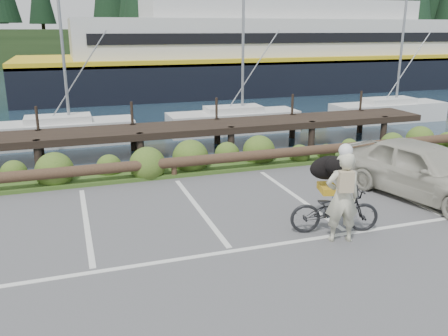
{
  "coord_description": "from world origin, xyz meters",
  "views": [
    {
      "loc": [
        -2.8,
        -8.25,
        4.15
      ],
      "look_at": [
        0.49,
        1.53,
        1.1
      ],
      "focal_mm": 38.0,
      "sensor_mm": 36.0,
      "label": 1
    }
  ],
  "objects": [
    {
      "name": "cyclist",
      "position": [
        2.24,
        -0.62,
        0.93
      ],
      "size": [
        0.78,
        0.61,
        1.87
      ],
      "primitive_type": "imported",
      "rotation": [
        0.0,
        0.0,
        2.88
      ],
      "color": "beige",
      "rests_on": "ground"
    },
    {
      "name": "dog",
      "position": [
        2.51,
        0.37,
        1.24
      ],
      "size": [
        0.67,
        0.99,
        0.52
      ],
      "primitive_type": "ellipsoid",
      "rotation": [
        0.0,
        0.0,
        1.3
      ],
      "color": "black",
      "rests_on": "bicycle"
    },
    {
      "name": "log_rail",
      "position": [
        0.0,
        4.6,
        0.0
      ],
      "size": [
        32.0,
        0.3,
        0.6
      ],
      "primitive_type": null,
      "color": "#443021",
      "rests_on": "ground"
    },
    {
      "name": "harbor_backdrop",
      "position": [
        0.4,
        78.42,
        -0.0
      ],
      "size": [
        170.0,
        160.0,
        30.0
      ],
      "color": "#162736",
      "rests_on": "ground"
    },
    {
      "name": "bicycle",
      "position": [
        2.35,
        -0.2,
        0.49
      ],
      "size": [
        1.97,
        1.12,
        0.98
      ],
      "primitive_type": "imported",
      "rotation": [
        0.0,
        0.0,
        1.3
      ],
      "color": "black",
      "rests_on": "ground"
    },
    {
      "name": "vegetation_strip",
      "position": [
        0.0,
        5.3,
        0.05
      ],
      "size": [
        34.0,
        1.6,
        0.1
      ],
      "primitive_type": "cube",
      "color": "#3D5B21",
      "rests_on": "ground"
    },
    {
      "name": "parked_car",
      "position": [
        5.59,
        0.97,
        0.74
      ],
      "size": [
        2.79,
        4.63,
        1.47
      ],
      "primitive_type": "imported",
      "rotation": [
        0.0,
        0.0,
        0.26
      ],
      "color": "#B3AF9D",
      "rests_on": "ground"
    },
    {
      "name": "ground",
      "position": [
        0.0,
        0.0,
        0.0
      ],
      "size": [
        72.0,
        72.0,
        0.0
      ],
      "primitive_type": "plane",
      "color": "#4D4C4F"
    }
  ]
}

